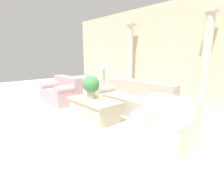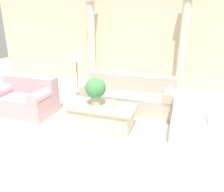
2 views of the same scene
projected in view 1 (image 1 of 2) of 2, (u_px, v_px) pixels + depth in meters
ground_plane at (104, 114)px, 4.52m from camera, size 16.00×16.00×0.00m
wall_back at (166, 52)px, 5.98m from camera, size 10.00×0.06×3.20m
sofa_long at (134, 100)px, 4.68m from camera, size 2.16×0.85×0.82m
loveseat at (62, 92)px, 5.66m from camera, size 1.36×0.85×0.82m
coffee_table at (94, 109)px, 4.16m from camera, size 1.37×0.70×0.49m
potted_plant at (91, 85)px, 4.12m from camera, size 0.41×0.41×0.55m
pillar_candle at (101, 98)px, 3.92m from camera, size 0.09×0.09×0.14m
floor_lamp at (104, 66)px, 5.65m from camera, size 0.38×0.38×1.36m
column_left at (130, 59)px, 6.72m from camera, size 0.33×0.33×2.64m
column_right at (205, 61)px, 4.74m from camera, size 0.33×0.33×2.64m
armchair at (166, 124)px, 2.98m from camera, size 0.87×0.77×0.79m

